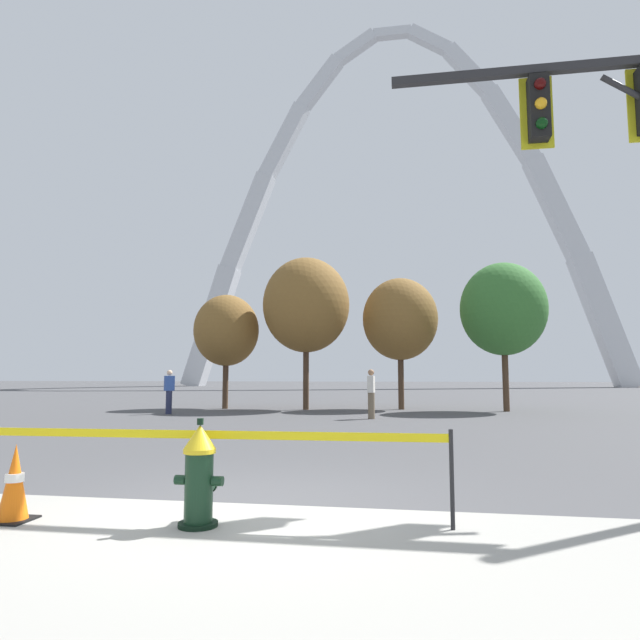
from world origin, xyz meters
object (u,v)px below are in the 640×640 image
object	(u,v)px
fire_hydrant	(199,475)
traffic_cone_by_hydrant	(14,484)
pedestrian_standing_center	(371,393)
monument_arch	(395,221)
pedestrian_walking_left	(169,391)

from	to	relation	value
fire_hydrant	traffic_cone_by_hydrant	xyz separation A→B (m)	(-1.82, -0.12, -0.11)
fire_hydrant	traffic_cone_by_hydrant	distance (m)	1.82
traffic_cone_by_hydrant	pedestrian_standing_center	distance (m)	13.17
monument_arch	pedestrian_walking_left	bearing A→B (deg)	-97.82
traffic_cone_by_hydrant	pedestrian_walking_left	world-z (taller)	pedestrian_walking_left
pedestrian_standing_center	pedestrian_walking_left	bearing A→B (deg)	171.82
pedestrian_standing_center	monument_arch	bearing A→B (deg)	90.49
pedestrian_walking_left	pedestrian_standing_center	size ratio (longest dim) A/B	1.00
monument_arch	pedestrian_standing_center	distance (m)	55.96
fire_hydrant	traffic_cone_by_hydrant	bearing A→B (deg)	-176.20
monument_arch	pedestrian_standing_center	bearing A→B (deg)	-89.51
pedestrian_standing_center	fire_hydrant	bearing A→B (deg)	-93.05
traffic_cone_by_hydrant	pedestrian_walking_left	size ratio (longest dim) A/B	0.46
fire_hydrant	pedestrian_walking_left	xyz separation A→B (m)	(-6.75, 13.87, 0.35)
fire_hydrant	monument_arch	size ratio (longest dim) A/B	0.02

